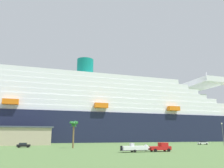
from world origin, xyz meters
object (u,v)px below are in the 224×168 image
at_px(pickup_truck, 161,147).
at_px(parked_car_black_coupe, 24,145).
at_px(street_lamp, 223,131).
at_px(parked_car_white_van, 203,143).
at_px(small_boat_on_trailer, 137,148).
at_px(palm_tree, 74,126).
at_px(cruise_ship, 128,116).

relative_size(pickup_truck, parked_car_black_coupe, 1.34).
xyz_separation_m(street_lamp, parked_car_white_van, (-0.88, 12.71, -4.94)).
relative_size(small_boat_on_trailer, palm_tree, 1.03).
height_order(small_boat_on_trailer, palm_tree, palm_tree).
distance_m(pickup_truck, small_boat_on_trailer, 6.51).
xyz_separation_m(palm_tree, street_lamp, (59.60, 4.49, -1.20)).
bearing_deg(small_boat_on_trailer, parked_car_black_coupe, 135.79).
relative_size(pickup_truck, small_boat_on_trailer, 0.65).
distance_m(street_lamp, parked_car_black_coupe, 75.79).
bearing_deg(pickup_truck, small_boat_on_trailer, -174.50).
bearing_deg(parked_car_white_van, parked_car_black_coupe, -172.16).
bearing_deg(small_boat_on_trailer, pickup_truck, 5.50).
xyz_separation_m(pickup_truck, small_boat_on_trailer, (-6.48, -0.62, -0.08)).
height_order(street_lamp, parked_car_black_coupe, street_lamp).
bearing_deg(street_lamp, pickup_truck, -146.28).
bearing_deg(parked_car_black_coupe, palm_tree, -23.40).
bearing_deg(parked_car_black_coupe, pickup_truck, -38.06).
distance_m(palm_tree, street_lamp, 59.78).
bearing_deg(pickup_truck, street_lamp, 33.72).
distance_m(small_boat_on_trailer, street_lamp, 53.09).
relative_size(pickup_truck, parked_car_white_van, 1.25).
xyz_separation_m(cruise_ship, parked_car_white_van, (17.84, -56.53, -16.46)).
bearing_deg(street_lamp, palm_tree, -175.69).
bearing_deg(cruise_ship, palm_tree, -119.01).
bearing_deg(parked_car_black_coupe, cruise_ship, 49.60).
relative_size(small_boat_on_trailer, parked_car_black_coupe, 2.07).
xyz_separation_m(parked_car_white_van, parked_car_black_coupe, (-74.71, -10.28, -0.00)).
bearing_deg(parked_car_white_van, street_lamp, -86.03).
bearing_deg(small_boat_on_trailer, parked_car_white_van, 41.42).
relative_size(pickup_truck, palm_tree, 0.66).
xyz_separation_m(pickup_truck, parked_car_black_coupe, (-36.47, 28.55, -0.21)).
xyz_separation_m(palm_tree, parked_car_white_van, (58.72, 17.20, -6.14)).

